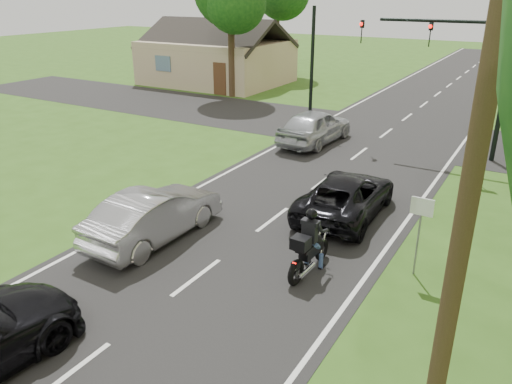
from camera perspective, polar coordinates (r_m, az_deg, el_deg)
ground at (r=12.96m, az=-6.80°, el=-9.68°), size 140.00×140.00×0.00m
road at (r=20.99m, az=9.85°, el=2.90°), size 8.00×100.00×0.01m
cross_road at (r=26.46m, az=14.65°, el=6.52°), size 60.00×7.00×0.01m
motorcycle_rider at (r=12.81m, az=6.05°, el=-6.39°), size 0.59×2.08×1.79m
dark_suv at (r=16.24m, az=10.26°, el=-0.40°), size 2.39×4.86×1.33m
silver_sedan at (r=14.73m, az=-11.52°, el=-2.55°), size 1.66×4.57×1.50m
silver_suv at (r=23.86m, az=6.75°, el=7.48°), size 2.20×4.90×1.63m
traffic_signal at (r=23.06m, az=22.31°, el=13.91°), size 6.38×0.44×6.00m
signal_pole_far at (r=29.49m, az=6.43°, el=14.58°), size 0.20×0.20×6.00m
utility_pole_near at (r=6.88m, az=24.14°, el=5.80°), size 1.60×0.28×10.00m
sign_white at (r=12.91m, az=18.31°, el=-2.82°), size 0.55×0.07×2.12m
sign_green at (r=20.38m, az=24.15°, el=5.39°), size 0.55×0.07×2.12m
house at (r=40.17m, az=-4.48°, el=14.85°), size 10.20×8.00×4.84m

